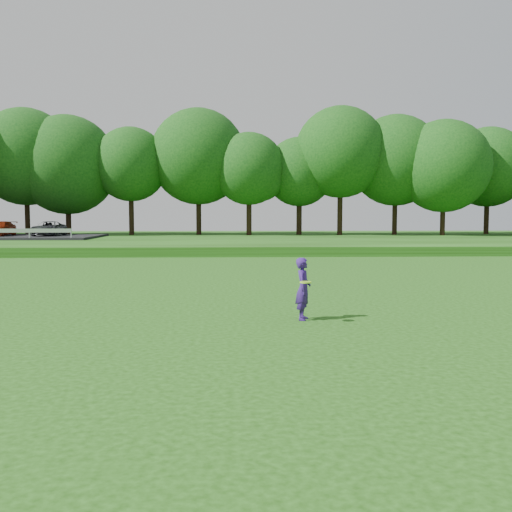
{
  "coord_description": "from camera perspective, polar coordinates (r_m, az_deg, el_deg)",
  "views": [
    {
      "loc": [
        -0.81,
        -15.32,
        2.66
      ],
      "look_at": [
        -0.01,
        2.7,
        1.3
      ],
      "focal_mm": 40.0,
      "sensor_mm": 36.0,
      "label": 1
    }
  ],
  "objects": [
    {
      "name": "woman",
      "position": [
        14.25,
        4.75,
        -3.28
      ],
      "size": [
        0.51,
        0.97,
        1.56
      ],
      "color": "navy",
      "rests_on": "ground"
    },
    {
      "name": "berm",
      "position": [
        49.38,
        -1.61,
        1.57
      ],
      "size": [
        130.0,
        30.0,
        0.6
      ],
      "primitive_type": "cube",
      "color": "#193F0C",
      "rests_on": "ground"
    },
    {
      "name": "treeline",
      "position": [
        53.6,
        -1.7,
        10.13
      ],
      "size": [
        104.0,
        7.0,
        15.0
      ],
      "primitive_type": null,
      "color": "#0E3D10",
      "rests_on": "berm"
    },
    {
      "name": "ground",
      "position": [
        15.57,
        0.47,
        -5.52
      ],
      "size": [
        140.0,
        140.0,
        0.0
      ],
      "primitive_type": "plane",
      "color": "#193F0C",
      "rests_on": "ground"
    },
    {
      "name": "walking_path",
      "position": [
        35.43,
        -1.24,
        0.04
      ],
      "size": [
        130.0,
        1.6,
        0.04
      ],
      "primitive_type": "cube",
      "color": "gray",
      "rests_on": "ground"
    }
  ]
}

